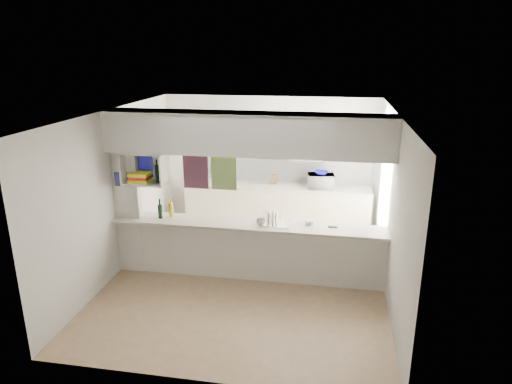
% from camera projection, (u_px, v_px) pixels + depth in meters
% --- Properties ---
extents(floor, '(4.80, 4.80, 0.00)m').
position_uv_depth(floor, '(247.00, 277.00, 7.22)').
color(floor, '#957456').
rests_on(floor, ground).
extents(ceiling, '(4.80, 4.80, 0.00)m').
position_uv_depth(ceiling, '(246.00, 113.00, 6.44)').
color(ceiling, white).
rests_on(ceiling, wall_back).
extents(wall_back, '(4.20, 0.00, 4.20)m').
position_uv_depth(wall_back, '(270.00, 162.00, 9.09)').
color(wall_back, silver).
rests_on(wall_back, floor).
extents(wall_left, '(0.00, 4.80, 4.80)m').
position_uv_depth(wall_left, '(116.00, 193.00, 7.17)').
color(wall_left, silver).
rests_on(wall_left, floor).
extents(wall_right, '(0.00, 4.80, 4.80)m').
position_uv_depth(wall_right, '(392.00, 208.00, 6.49)').
color(wall_right, silver).
rests_on(wall_right, floor).
extents(servery_partition, '(4.20, 0.50, 2.60)m').
position_uv_depth(servery_partition, '(235.00, 176.00, 6.75)').
color(servery_partition, silver).
rests_on(servery_partition, floor).
extents(cubby_shelf, '(0.65, 0.35, 0.50)m').
position_uv_depth(cubby_shelf, '(144.00, 170.00, 6.90)').
color(cubby_shelf, white).
rests_on(cubby_shelf, bulkhead).
extents(kitchen_run, '(3.60, 0.63, 2.24)m').
position_uv_depth(kitchen_run, '(276.00, 189.00, 8.96)').
color(kitchen_run, beige).
rests_on(kitchen_run, floor).
extents(microwave, '(0.52, 0.38, 0.27)m').
position_uv_depth(microwave, '(321.00, 181.00, 8.67)').
color(microwave, white).
rests_on(microwave, bench_top).
extents(bowl, '(0.26, 0.26, 0.06)m').
position_uv_depth(bowl, '(321.00, 173.00, 8.61)').
color(bowl, '#0E0D94').
rests_on(bowl, microwave).
extents(dish_rack, '(0.42, 0.32, 0.23)m').
position_uv_depth(dish_rack, '(275.00, 219.00, 6.89)').
color(dish_rack, silver).
rests_on(dish_rack, breakfast_bar).
extents(cup, '(0.13, 0.13, 0.10)m').
position_uv_depth(cup, '(261.00, 222.00, 6.81)').
color(cup, white).
rests_on(cup, dish_rack).
extents(wine_bottles, '(0.22, 0.15, 0.33)m').
position_uv_depth(wine_bottles, '(166.00, 210.00, 7.15)').
color(wine_bottles, black).
rests_on(wine_bottles, breakfast_bar).
extents(plastic_tubs, '(0.49, 0.17, 0.07)m').
position_uv_depth(plastic_tubs, '(311.00, 223.00, 6.89)').
color(plastic_tubs, silver).
rests_on(plastic_tubs, breakfast_bar).
extents(utensil_jar, '(0.11, 0.11, 0.15)m').
position_uv_depth(utensil_jar, '(229.00, 178.00, 9.07)').
color(utensil_jar, black).
rests_on(utensil_jar, bench_top).
extents(knife_block, '(0.10, 0.08, 0.19)m').
position_uv_depth(knife_block, '(274.00, 179.00, 8.95)').
color(knife_block, '#51351B').
rests_on(knife_block, bench_top).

